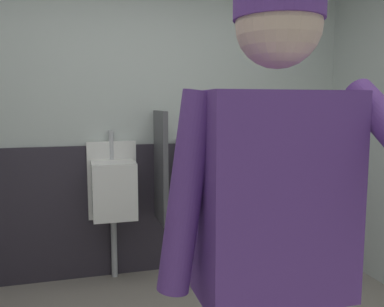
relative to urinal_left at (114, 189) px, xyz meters
name	(u,v)px	position (x,y,z in m)	size (l,w,h in m)	color
wall_back	(125,107)	(0.13, 0.22, 0.65)	(4.53, 0.12, 2.85)	silver
wainscot_band_back	(128,210)	(0.13, 0.14, -0.22)	(3.93, 0.03, 1.11)	#2D2833
urinal_left	(114,189)	(0.00, 0.00, 0.00)	(0.40, 0.34, 1.24)	white
urinal_middle	(203,184)	(0.75, 0.00, 0.00)	(0.40, 0.34, 1.24)	white
privacy_divider_panel	(161,167)	(0.38, -0.07, 0.17)	(0.04, 0.40, 0.90)	#4C4C51
person	(274,237)	(0.28, -2.22, 0.30)	(0.66, 0.60, 1.80)	#2D3342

